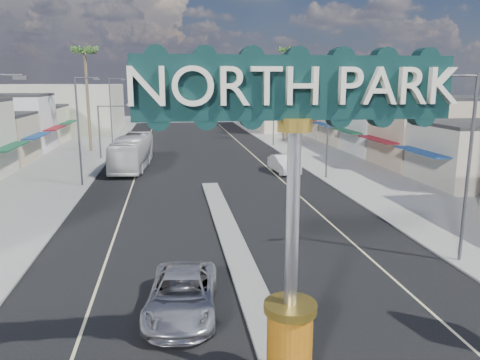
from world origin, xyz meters
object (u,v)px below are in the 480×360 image
object	(u,v)px
palm_left_far	(85,56)
car_parked_right	(284,164)
traffic_signal_right	(277,119)
traffic_signal_left	(115,121)
streetlight_l_mid	(80,126)
palm_right_far	(288,56)
streetlight_r_far	(273,108)
streetlight_r_near	(466,160)
gateway_sign	(294,188)
city_bus	(132,152)
suv_left	(182,294)
streetlight_l_far	(112,110)
palm_right_mid	(285,66)
streetlight_r_mid	(326,122)

from	to	relation	value
palm_left_far	car_parked_right	distance (m)	28.50
traffic_signal_right	palm_left_far	size ratio (longest dim) A/B	0.46
traffic_signal_left	car_parked_right	world-z (taller)	traffic_signal_left
streetlight_l_mid	palm_right_far	xyz separation A→B (m)	(25.43, 32.00, 7.32)
streetlight_r_far	streetlight_l_mid	bearing A→B (deg)	-133.48
streetlight_r_near	gateway_sign	bearing A→B (deg)	-142.45
gateway_sign	traffic_signal_right	world-z (taller)	gateway_sign
streetlight_l_mid	car_parked_right	size ratio (longest dim) A/B	1.76
traffic_signal_right	palm_right_far	bearing A→B (deg)	72.10
gateway_sign	palm_left_far	world-z (taller)	palm_left_far
city_bus	car_parked_right	bearing A→B (deg)	-12.34
traffic_signal_left	streetlight_r_far	size ratio (longest dim) A/B	0.67
gateway_sign	city_bus	distance (m)	36.72
suv_left	streetlight_r_near	bearing A→B (deg)	19.65
streetlight_r_near	car_parked_right	xyz separation A→B (m)	(-2.93, 23.32, -4.23)
city_bus	streetlight_l_mid	bearing A→B (deg)	-109.13
palm_right_far	streetlight_l_far	bearing A→B (deg)	-158.54
palm_right_mid	traffic_signal_left	bearing A→B (deg)	-151.58
streetlight_l_far	streetlight_r_mid	size ratio (longest dim) A/B	1.00
streetlight_l_far	car_parked_right	xyz separation A→B (m)	(17.94, -18.68, -4.23)
palm_left_far	gateway_sign	bearing A→B (deg)	-74.85
car_parked_right	streetlight_l_mid	bearing A→B (deg)	-175.35
streetlight_r_mid	streetlight_l_mid	bearing A→B (deg)	180.00
streetlight_r_far	palm_left_far	distance (m)	24.38
streetlight_r_mid	palm_left_far	bearing A→B (deg)	139.52
streetlight_l_mid	streetlight_r_mid	bearing A→B (deg)	0.00
traffic_signal_left	traffic_signal_right	distance (m)	18.37
palm_right_mid	city_bus	distance (m)	28.51
traffic_signal_left	city_bus	world-z (taller)	traffic_signal_left
palm_left_far	palm_right_far	size ratio (longest dim) A/B	0.93
traffic_signal_right	streetlight_l_mid	world-z (taller)	streetlight_l_mid
streetlight_l_far	traffic_signal_right	bearing A→B (deg)	-22.20
streetlight_r_near	palm_right_far	world-z (taller)	palm_right_far
streetlight_l_mid	streetlight_r_mid	world-z (taller)	same
suv_left	streetlight_l_mid	bearing A→B (deg)	114.29
streetlight_l_far	streetlight_r_far	world-z (taller)	same
suv_left	palm_left_far	bearing A→B (deg)	109.48
gateway_sign	streetlight_r_mid	bearing A→B (deg)	69.58
gateway_sign	streetlight_r_far	bearing A→B (deg)	78.22
palm_left_far	suv_left	bearing A→B (deg)	-76.87
streetlight_l_mid	palm_right_far	world-z (taller)	palm_right_far
suv_left	car_parked_right	size ratio (longest dim) A/B	1.09
car_parked_right	streetlight_r_far	bearing A→B (deg)	75.26
streetlight_r_near	traffic_signal_left	bearing A→B (deg)	119.99
streetlight_l_far	gateway_sign	bearing A→B (deg)	-78.22
traffic_signal_right	palm_left_far	xyz separation A→B (m)	(-22.18, 6.01, 7.22)
palm_right_far	city_bus	size ratio (longest dim) A/B	1.19
streetlight_l_mid	streetlight_l_far	bearing A→B (deg)	90.00
gateway_sign	streetlight_l_mid	distance (m)	29.91
gateway_sign	traffic_signal_left	distance (m)	43.04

